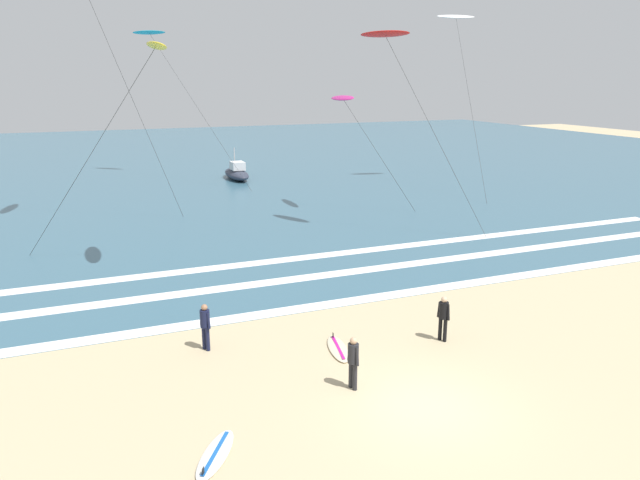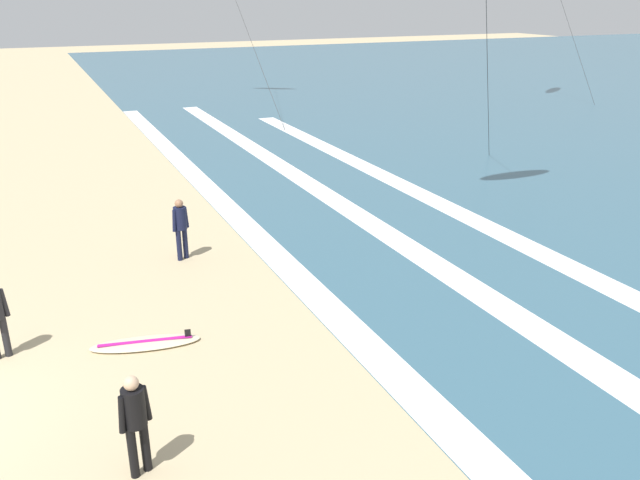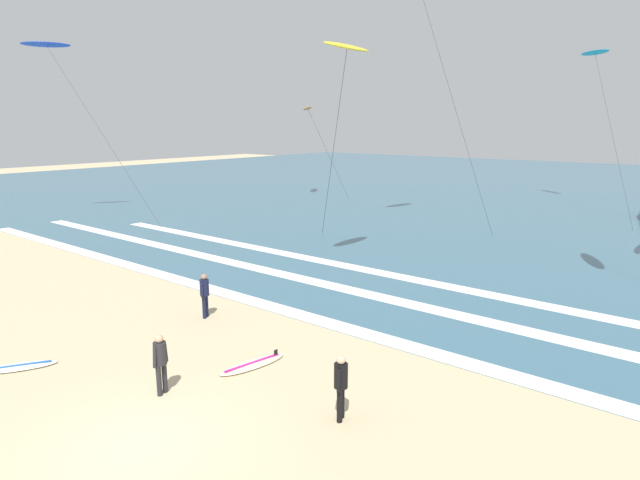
# 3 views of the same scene
# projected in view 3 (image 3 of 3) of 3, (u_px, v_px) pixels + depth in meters

# --- Properties ---
(ground_plane) EXTENTS (160.00, 160.00, 0.00)m
(ground_plane) POSITION_uv_depth(u_px,v_px,m) (138.00, 445.00, 11.15)
(ground_plane) COLOR tan
(ocean_surface) EXTENTS (140.00, 90.00, 0.01)m
(ocean_surface) POSITION_uv_depth(u_px,v_px,m) (610.00, 194.00, 51.54)
(ocean_surface) COLOR #386075
(ocean_surface) RESTS_ON ground
(wave_foam_shoreline) EXTENTS (53.28, 0.78, 0.01)m
(wave_foam_shoreline) POSITION_uv_depth(u_px,v_px,m) (321.00, 321.00, 18.14)
(wave_foam_shoreline) COLOR white
(wave_foam_shoreline) RESTS_ON ocean_surface
(wave_foam_mid_break) EXTENTS (51.89, 0.85, 0.01)m
(wave_foam_mid_break) POSITION_uv_depth(u_px,v_px,m) (362.00, 293.00, 21.14)
(wave_foam_mid_break) COLOR white
(wave_foam_mid_break) RESTS_ON ocean_surface
(wave_foam_outer_break) EXTENTS (47.72, 0.85, 0.01)m
(wave_foam_outer_break) POSITION_uv_depth(u_px,v_px,m) (464.00, 290.00, 21.56)
(wave_foam_outer_break) COLOR white
(wave_foam_outer_break) RESTS_ON ocean_surface
(surfer_left_near) EXTENTS (0.32, 0.51, 1.60)m
(surfer_left_near) POSITION_uv_depth(u_px,v_px,m) (341.00, 382.00, 11.90)
(surfer_left_near) COLOR black
(surfer_left_near) RESTS_ON ground
(surfer_background_far) EXTENTS (0.32, 0.52, 1.60)m
(surfer_background_far) POSITION_uv_depth(u_px,v_px,m) (160.00, 359.00, 13.06)
(surfer_background_far) COLOR #232328
(surfer_background_far) RESTS_ON ground
(surfer_right_near) EXTENTS (0.32, 0.50, 1.60)m
(surfer_right_near) POSITION_uv_depth(u_px,v_px,m) (205.00, 292.00, 18.32)
(surfer_right_near) COLOR #141938
(surfer_right_near) RESTS_ON ground
(surfboard_left_pile) EXTENTS (1.62, 2.10, 0.25)m
(surfboard_left_pile) POSITION_uv_depth(u_px,v_px,m) (16.00, 367.00, 14.62)
(surfboard_left_pile) COLOR silver
(surfboard_left_pile) RESTS_ON ground
(surfboard_foreground_flat) EXTENTS (1.02, 2.18, 0.25)m
(surfboard_foreground_flat) POSITION_uv_depth(u_px,v_px,m) (252.00, 364.00, 14.80)
(surfboard_foreground_flat) COLOR beige
(surfboard_foreground_flat) RESTS_ON ground
(kite_blue_high_left) EXTENTS (11.67, 3.11, 12.34)m
(kite_blue_high_left) POSITION_uv_depth(u_px,v_px,m) (46.00, 46.00, 36.20)
(kite_blue_high_left) COLOR blue
(kite_blue_high_left) RESTS_ON ground
(kite_orange_high_right) EXTENTS (4.60, 3.41, 8.33)m
(kite_orange_high_right) POSITION_uv_depth(u_px,v_px,m) (308.00, 109.00, 47.57)
(kite_orange_high_right) COLOR orange
(kite_orange_high_right) RESTS_ON ground
(kite_cyan_mid_center) EXTENTS (7.15, 12.31, 12.69)m
(kite_cyan_mid_center) POSITION_uv_depth(u_px,v_px,m) (595.00, 54.00, 42.82)
(kite_cyan_mid_center) COLOR #23A8C6
(kite_cyan_mid_center) RESTS_ON ground
(kite_yellow_distant_low) EXTENTS (6.56, 7.73, 10.20)m
(kite_yellow_distant_low) POSITION_uv_depth(u_px,v_px,m) (347.00, 48.00, 22.63)
(kite_yellow_distant_low) COLOR yellow
(kite_yellow_distant_low) RESTS_ON ground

